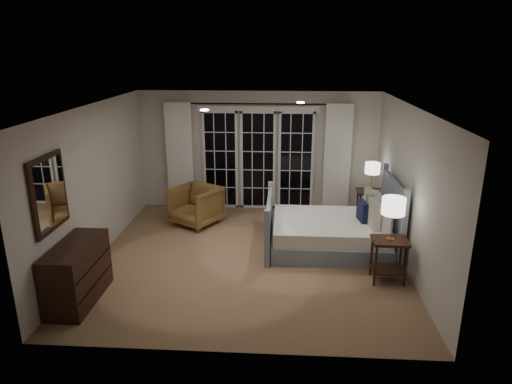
# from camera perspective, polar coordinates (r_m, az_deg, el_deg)

# --- Properties ---
(floor) EXTENTS (5.00, 5.00, 0.00)m
(floor) POSITION_cam_1_polar(r_m,az_deg,el_deg) (7.70, -0.86, -8.13)
(floor) COLOR #93664F
(floor) RESTS_ON ground
(ceiling) EXTENTS (5.00, 5.00, 0.00)m
(ceiling) POSITION_cam_1_polar(r_m,az_deg,el_deg) (6.98, -0.95, 10.68)
(ceiling) COLOR white
(ceiling) RESTS_ON wall_back
(wall_left) EXTENTS (0.02, 5.00, 2.50)m
(wall_left) POSITION_cam_1_polar(r_m,az_deg,el_deg) (7.84, -19.45, 1.10)
(wall_left) COLOR beige
(wall_left) RESTS_ON floor
(wall_right) EXTENTS (0.02, 5.00, 2.50)m
(wall_right) POSITION_cam_1_polar(r_m,az_deg,el_deg) (7.48, 18.57, 0.42)
(wall_right) COLOR beige
(wall_right) RESTS_ON floor
(wall_back) EXTENTS (5.00, 0.02, 2.50)m
(wall_back) POSITION_cam_1_polar(r_m,az_deg,el_deg) (9.65, 0.26, 5.13)
(wall_back) COLOR beige
(wall_back) RESTS_ON floor
(wall_front) EXTENTS (5.00, 0.02, 2.50)m
(wall_front) POSITION_cam_1_polar(r_m,az_deg,el_deg) (4.91, -3.20, -7.69)
(wall_front) COLOR beige
(wall_front) RESTS_ON floor
(french_doors) EXTENTS (2.50, 0.04, 2.20)m
(french_doors) POSITION_cam_1_polar(r_m,az_deg,el_deg) (9.65, 0.25, 4.15)
(french_doors) COLOR black
(french_doors) RESTS_ON wall_back
(curtain_rod) EXTENTS (3.50, 0.03, 0.03)m
(curtain_rod) POSITION_cam_1_polar(r_m,az_deg,el_deg) (9.39, 0.24, 10.96)
(curtain_rod) COLOR black
(curtain_rod) RESTS_ON wall_back
(curtain_left) EXTENTS (0.55, 0.10, 2.25)m
(curtain_left) POSITION_cam_1_polar(r_m,az_deg,el_deg) (9.79, -9.49, 4.47)
(curtain_left) COLOR white
(curtain_left) RESTS_ON curtain_rod
(curtain_right) EXTENTS (0.55, 0.10, 2.25)m
(curtain_right) POSITION_cam_1_polar(r_m,az_deg,el_deg) (9.61, 10.12, 4.18)
(curtain_right) COLOR white
(curtain_right) RESTS_ON curtain_rod
(downlight_a) EXTENTS (0.12, 0.12, 0.01)m
(downlight_a) POSITION_cam_1_polar(r_m,az_deg,el_deg) (7.56, 5.59, 11.07)
(downlight_a) COLOR white
(downlight_a) RESTS_ON ceiling
(downlight_b) EXTENTS (0.12, 0.12, 0.01)m
(downlight_b) POSITION_cam_1_polar(r_m,az_deg,el_deg) (6.66, -6.46, 10.15)
(downlight_b) COLOR white
(downlight_b) RESTS_ON ceiling
(bed) EXTENTS (2.14, 1.53, 1.24)m
(bed) POSITION_cam_1_polar(r_m,az_deg,el_deg) (8.00, 9.61, -4.85)
(bed) COLOR gray
(bed) RESTS_ON floor
(nightstand_left) EXTENTS (0.51, 0.41, 0.67)m
(nightstand_left) POSITION_cam_1_polar(r_m,az_deg,el_deg) (7.06, 16.28, -7.41)
(nightstand_left) COLOR #331B11
(nightstand_left) RESTS_ON floor
(nightstand_right) EXTENTS (0.52, 0.41, 0.67)m
(nightstand_right) POSITION_cam_1_polar(r_m,az_deg,el_deg) (9.25, 14.05, -1.16)
(nightstand_right) COLOR #331B11
(nightstand_right) RESTS_ON floor
(lamp_left) EXTENTS (0.33, 0.33, 0.64)m
(lamp_left) POSITION_cam_1_polar(r_m,az_deg,el_deg) (6.79, 16.81, -1.73)
(lamp_left) COLOR #BC7F4B
(lamp_left) RESTS_ON nightstand_left
(lamp_right) EXTENTS (0.29, 0.29, 0.56)m
(lamp_right) POSITION_cam_1_polar(r_m,az_deg,el_deg) (9.06, 14.36, 2.86)
(lamp_right) COLOR #BC7F4B
(lamp_right) RESTS_ON nightstand_right
(armchair) EXTENTS (1.13, 1.14, 0.76)m
(armchair) POSITION_cam_1_polar(r_m,az_deg,el_deg) (9.02, -7.53, -1.68)
(armchair) COLOR brown
(armchair) RESTS_ON floor
(dresser) EXTENTS (0.50, 1.18, 0.84)m
(dresser) POSITION_cam_1_polar(r_m,az_deg,el_deg) (6.75, -21.43, -9.40)
(dresser) COLOR #331B11
(dresser) RESTS_ON floor
(mirror) EXTENTS (0.05, 0.85, 1.00)m
(mirror) POSITION_cam_1_polar(r_m,az_deg,el_deg) (6.45, -24.45, -0.18)
(mirror) COLOR #331B11
(mirror) RESTS_ON wall_left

